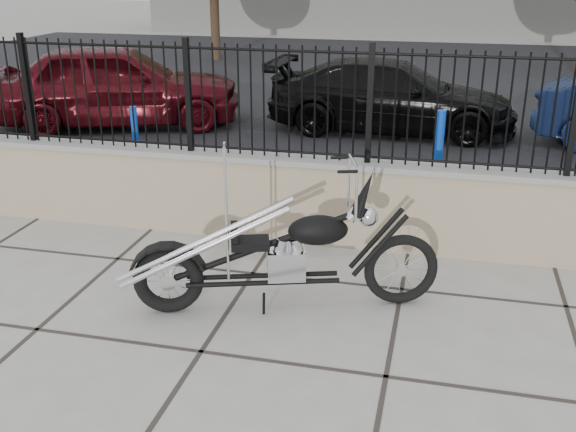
# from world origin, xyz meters

# --- Properties ---
(ground_plane) EXTENTS (90.00, 90.00, 0.00)m
(ground_plane) POSITION_xyz_m (0.00, 0.00, 0.00)
(ground_plane) COLOR #99968E
(ground_plane) RESTS_ON ground
(parking_lot) EXTENTS (30.00, 30.00, 0.00)m
(parking_lot) POSITION_xyz_m (0.00, 12.50, 0.00)
(parking_lot) COLOR black
(parking_lot) RESTS_ON ground
(retaining_wall) EXTENTS (14.00, 0.36, 0.96)m
(retaining_wall) POSITION_xyz_m (0.00, 2.50, 0.48)
(retaining_wall) COLOR gray
(retaining_wall) RESTS_ON ground_plane
(iron_fence) EXTENTS (14.00, 0.08, 1.20)m
(iron_fence) POSITION_xyz_m (0.00, 2.50, 1.56)
(iron_fence) COLOR black
(iron_fence) RESTS_ON retaining_wall
(chopper_motorcycle) EXTENTS (2.64, 1.25, 1.58)m
(chopper_motorcycle) POSITION_xyz_m (0.45, 0.87, 0.79)
(chopper_motorcycle) COLOR black
(chopper_motorcycle) RESTS_ON ground_plane
(car_red) EXTENTS (4.95, 3.37, 1.56)m
(car_red) POSITION_xyz_m (-4.30, 7.14, 0.78)
(car_red) COLOR #42090F
(car_red) RESTS_ON parking_lot
(car_black) EXTENTS (4.50, 1.90, 1.30)m
(car_black) POSITION_xyz_m (0.77, 7.88, 0.65)
(car_black) COLOR black
(car_black) RESTS_ON parking_lot
(bollard_a) EXTENTS (0.14, 0.14, 0.88)m
(bollard_a) POSITION_xyz_m (-2.90, 4.93, 0.44)
(bollard_a) COLOR #0C5FB7
(bollard_a) RESTS_ON ground_plane
(bollard_b) EXTENTS (0.13, 0.13, 1.06)m
(bollard_b) POSITION_xyz_m (1.71, 4.88, 0.53)
(bollard_b) COLOR #0B59A7
(bollard_b) RESTS_ON ground_plane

